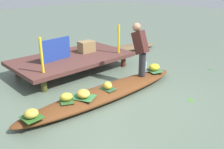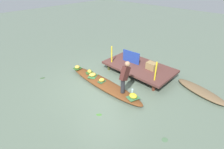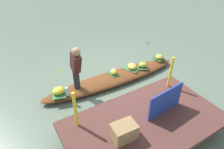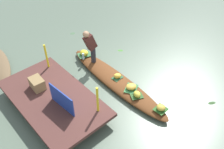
# 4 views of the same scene
# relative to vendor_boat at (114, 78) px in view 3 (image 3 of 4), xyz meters

# --- Properties ---
(canal_water) EXTENTS (40.00, 40.00, 0.00)m
(canal_water) POSITION_rel_vendor_boat_xyz_m (0.00, 0.00, -0.11)
(canal_water) COLOR #596A58
(canal_water) RESTS_ON ground
(dock_platform) EXTENTS (3.20, 1.80, 0.40)m
(dock_platform) POSITION_rel_vendor_boat_xyz_m (0.45, 1.91, 0.23)
(dock_platform) COLOR #532F2A
(dock_platform) RESTS_ON ground
(vendor_boat) EXTENTS (4.17, 0.81, 0.22)m
(vendor_boat) POSITION_rel_vendor_boat_xyz_m (0.00, 0.00, 0.00)
(vendor_boat) COLOR brown
(vendor_boat) RESTS_ON ground
(leaf_mat_0) EXTENTS (0.44, 0.50, 0.01)m
(leaf_mat_0) POSITION_rel_vendor_boat_xyz_m (1.60, -0.02, 0.12)
(leaf_mat_0) COLOR #3A6E42
(leaf_mat_0) RESTS_ON vendor_boat
(banana_bunch_0) EXTENTS (0.31, 0.27, 0.17)m
(banana_bunch_0) POSITION_rel_vendor_boat_xyz_m (1.60, -0.02, 0.20)
(banana_bunch_0) COLOR gold
(banana_bunch_0) RESTS_ON vendor_boat
(leaf_mat_1) EXTENTS (0.49, 0.54, 0.01)m
(leaf_mat_1) POSITION_rel_vendor_boat_xyz_m (-0.64, -0.02, 0.12)
(leaf_mat_1) COLOR #34733E
(leaf_mat_1) RESTS_ON vendor_boat
(banana_bunch_1) EXTENTS (0.36, 0.39, 0.15)m
(banana_bunch_1) POSITION_rel_vendor_boat_xyz_m (-0.64, -0.02, 0.19)
(banana_bunch_1) COLOR gold
(banana_bunch_1) RESTS_ON vendor_boat
(leaf_mat_2) EXTENTS (0.36, 0.41, 0.01)m
(leaf_mat_2) POSITION_rel_vendor_boat_xyz_m (-0.96, 0.07, 0.12)
(leaf_mat_2) COLOR #2E5626
(leaf_mat_2) RESTS_ON vendor_boat
(banana_bunch_2) EXTENTS (0.29, 0.26, 0.15)m
(banana_bunch_2) POSITION_rel_vendor_boat_xyz_m (-0.96, 0.07, 0.19)
(banana_bunch_2) COLOR gold
(banana_bunch_2) RESTS_ON vendor_boat
(leaf_mat_3) EXTENTS (0.32, 0.34, 0.01)m
(leaf_mat_3) POSITION_rel_vendor_boat_xyz_m (-1.72, -0.05, 0.12)
(leaf_mat_3) COLOR #2D5E23
(leaf_mat_3) RESTS_ON vendor_boat
(banana_bunch_3) EXTENTS (0.29, 0.29, 0.15)m
(banana_bunch_3) POSITION_rel_vendor_boat_xyz_m (-1.72, -0.05, 0.19)
(banana_bunch_3) COLOR gold
(banana_bunch_3) RESTS_ON vendor_boat
(leaf_mat_4) EXTENTS (0.25, 0.33, 0.01)m
(leaf_mat_4) POSITION_rel_vendor_boat_xyz_m (-0.02, -0.05, 0.12)
(leaf_mat_4) COLOR #2D5833
(leaf_mat_4) RESTS_ON vendor_boat
(banana_bunch_4) EXTENTS (0.27, 0.29, 0.15)m
(banana_bunch_4) POSITION_rel_vendor_boat_xyz_m (-0.02, -0.05, 0.19)
(banana_bunch_4) COLOR gold
(banana_bunch_4) RESTS_ON vendor_boat
(vendor_person) EXTENTS (0.20, 0.45, 1.23)m
(vendor_person) POSITION_rel_vendor_boat_xyz_m (1.10, 0.06, 0.81)
(vendor_person) COLOR #28282D
(vendor_person) RESTS_ON vendor_boat
(water_bottle) EXTENTS (0.07, 0.07, 0.22)m
(water_bottle) POSITION_rel_vendor_boat_xyz_m (1.43, 0.14, 0.22)
(water_bottle) COLOR silver
(water_bottle) RESTS_ON vendor_boat
(market_banner) EXTENTS (0.91, 0.11, 0.58)m
(market_banner) POSITION_rel_vendor_boat_xyz_m (-0.05, 1.91, 0.58)
(market_banner) COLOR #203A95
(market_banner) RESTS_ON dock_platform
(railing_post_west) EXTENTS (0.06, 0.06, 0.81)m
(railing_post_west) POSITION_rel_vendor_boat_xyz_m (-0.75, 1.31, 0.70)
(railing_post_west) COLOR yellow
(railing_post_west) RESTS_ON dock_platform
(railing_post_east) EXTENTS (0.06, 0.06, 0.81)m
(railing_post_east) POSITION_rel_vendor_boat_xyz_m (1.65, 1.31, 0.70)
(railing_post_east) COLOR yellow
(railing_post_east) RESTS_ON dock_platform
(produce_crate) EXTENTS (0.46, 0.35, 0.32)m
(produce_crate) POSITION_rel_vendor_boat_xyz_m (1.03, 2.03, 0.45)
(produce_crate) COLOR olive
(produce_crate) RESTS_ON dock_platform
(drifting_plant_1) EXTENTS (0.23, 0.22, 0.01)m
(drifting_plant_1) POSITION_rel_vendor_boat_xyz_m (1.18, -1.33, -0.11)
(drifting_plant_1) COLOR #437F30
(drifting_plant_1) RESTS_ON ground
(drifting_plant_2) EXTENTS (0.20, 0.25, 0.01)m
(drifting_plant_2) POSITION_rel_vendor_boat_xyz_m (-2.45, -1.48, -0.11)
(drifting_plant_2) COLOR #2E4C25
(drifting_plant_2) RESTS_ON ground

